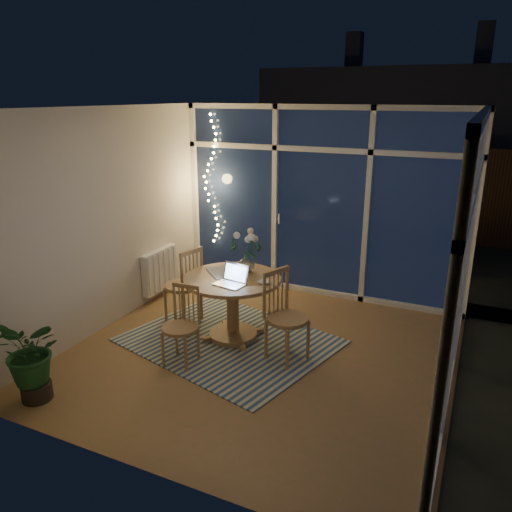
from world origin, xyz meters
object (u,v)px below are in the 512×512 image
at_px(chair_right, 288,317).
at_px(potted_plant, 32,363).
at_px(flower_vase, 246,263).
at_px(dining_table, 233,308).
at_px(laptop, 229,275).
at_px(chair_left, 182,284).
at_px(chair_front, 180,326).

xyz_separation_m(chair_right, potted_plant, (-1.85, -1.66, -0.12)).
xyz_separation_m(chair_right, flower_vase, (-0.70, 0.43, 0.36)).
distance_m(dining_table, flower_vase, 0.53).
relative_size(dining_table, chair_right, 1.10).
relative_size(dining_table, laptop, 3.47).
bearing_deg(chair_right, potted_plant, 154.86).
xyz_separation_m(dining_table, chair_right, (0.75, -0.21, 0.12)).
relative_size(chair_left, chair_right, 0.99).
bearing_deg(flower_vase, dining_table, -104.52).
distance_m(chair_left, potted_plant, 2.04).
xyz_separation_m(chair_front, potted_plant, (-0.87, -1.12, -0.05)).
bearing_deg(chair_left, potted_plant, 4.45).
xyz_separation_m(chair_left, laptop, (0.85, -0.37, 0.37)).
bearing_deg(chair_right, chair_front, 141.79).
height_order(chair_front, laptop, laptop).
bearing_deg(potted_plant, chair_left, 80.76).
distance_m(chair_right, potted_plant, 2.49).
bearing_deg(chair_front, laptop, 56.55).
bearing_deg(flower_vase, chair_left, -174.49).
height_order(chair_right, potted_plant, chair_right).
distance_m(flower_vase, potted_plant, 2.44).
relative_size(chair_right, potted_plant, 1.32).
bearing_deg(chair_right, laptop, 114.43).
xyz_separation_m(chair_left, potted_plant, (-0.33, -2.01, -0.11)).
bearing_deg(potted_plant, chair_right, 41.91).
relative_size(chair_left, flower_vase, 4.71).
distance_m(chair_left, chair_front, 1.05).
relative_size(chair_left, chair_front, 1.15).
xyz_separation_m(dining_table, potted_plant, (-1.10, -1.87, 0.00)).
distance_m(dining_table, laptop, 0.55).
height_order(dining_table, flower_vase, flower_vase).
height_order(chair_left, laptop, chair_left).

